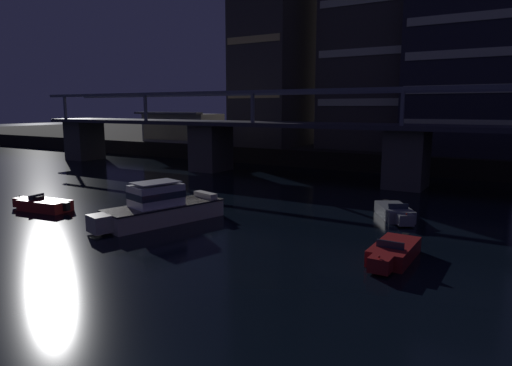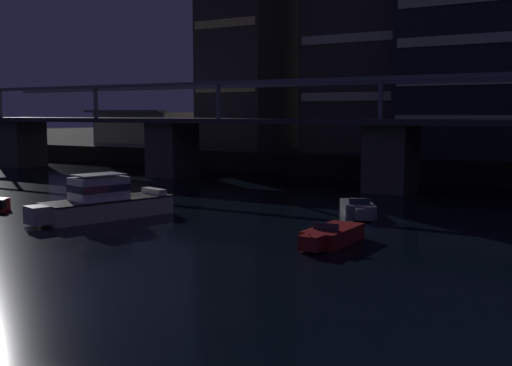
{
  "view_description": "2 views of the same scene",
  "coord_description": "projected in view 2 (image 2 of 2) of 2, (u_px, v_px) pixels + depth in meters",
  "views": [
    {
      "loc": [
        9.45,
        -7.07,
        7.59
      ],
      "look_at": [
        -5.53,
        17.9,
        2.67
      ],
      "focal_mm": 31.41,
      "sensor_mm": 36.0,
      "label": 1
    },
    {
      "loc": [
        16.63,
        -12.9,
        6.52
      ],
      "look_at": [
        -1.86,
        17.84,
        2.43
      ],
      "focal_mm": 43.17,
      "sensor_mm": 36.0,
      "label": 2
    }
  ],
  "objects": [
    {
      "name": "tower_west_tall",
      "position": [
        369.0,
        14.0,
        68.23
      ],
      "size": [
        11.79,
        11.24,
        30.78
      ],
      "color": "#423D38",
      "rests_on": "far_riverbank"
    },
    {
      "name": "speedboat_far_left",
      "position": [
        331.0,
        236.0,
        30.76
      ],
      "size": [
        1.87,
        5.2,
        1.16
      ],
      "color": "maroon",
      "rests_on": "ground"
    },
    {
      "name": "river_bridge",
      "position": [
        392.0,
        142.0,
        50.91
      ],
      "size": [
        98.51,
        6.4,
        9.38
      ],
      "color": "#4C4944",
      "rests_on": "ground"
    },
    {
      "name": "tower_central",
      "position": [
        469.0,
        62.0,
        60.99
      ],
      "size": [
        12.25,
        10.32,
        18.94
      ],
      "color": "#282833",
      "rests_on": "far_riverbank"
    },
    {
      "name": "speedboat_mid_left",
      "position": [
        358.0,
        209.0,
        39.38
      ],
      "size": [
        3.62,
        4.86,
        1.16
      ],
      "color": "gray",
      "rests_on": "ground"
    },
    {
      "name": "far_riverbank",
      "position": [
        496.0,
        149.0,
        92.13
      ],
      "size": [
        240.0,
        80.0,
        2.2
      ],
      "primitive_type": "cube",
      "color": "black",
      "rests_on": "ground"
    },
    {
      "name": "waterfront_pavilion",
      "position": [
        143.0,
        129.0,
        80.25
      ],
      "size": [
        12.4,
        7.4,
        4.7
      ],
      "color": "#B2AD9E",
      "rests_on": "far_riverbank"
    },
    {
      "name": "ground_plane",
      "position": [
        25.0,
        312.0,
        20.24
      ],
      "size": [
        400.0,
        400.0,
        0.0
      ],
      "primitive_type": "plane",
      "color": "black"
    },
    {
      "name": "cabin_cruiser_near_left",
      "position": [
        103.0,
        202.0,
        38.16
      ],
      "size": [
        4.82,
        9.35,
        2.79
      ],
      "color": "beige",
      "rests_on": "ground"
    }
  ]
}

